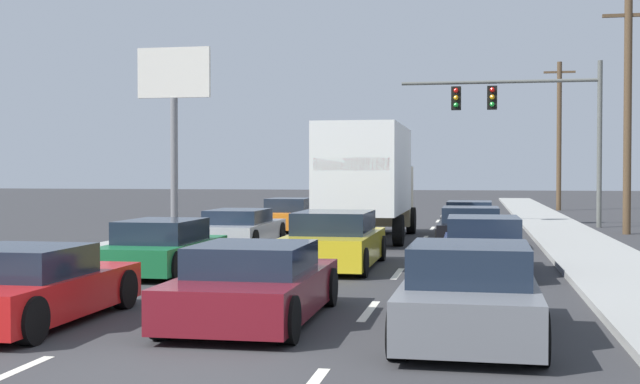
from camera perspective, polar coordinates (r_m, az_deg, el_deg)
The scene contains 19 objects.
ground_plane at distance 34.09m, azimuth 4.93°, elevation -2.40°, with size 140.00×140.00×0.00m, color #333335.
sidewalk_right at distance 29.09m, azimuth 16.72°, elevation -2.97°, with size 2.43×80.00×0.14m, color #9E9E99.
sidewalk_left at distance 30.56m, azimuth -8.20°, elevation -2.72°, with size 2.43×80.00×0.14m, color #9E9E99.
lane_markings at distance 31.00m, azimuth 4.36°, elevation -2.77°, with size 3.54×57.00×0.01m.
car_orange at distance 31.78m, azimuth -2.10°, elevation -1.65°, with size 1.87×4.19×1.25m.
car_silver at distance 25.07m, azimuth -5.52°, elevation -2.54°, with size 1.93×4.55×1.13m.
car_green at distance 18.82m, azimuth -10.75°, elevation -3.80°, with size 1.87×4.16×1.19m.
car_red at distance 13.10m, azimuth -19.52°, elevation -6.23°, with size 1.98×4.04×1.16m.
box_truck at distance 27.25m, azimuth 3.34°, elevation 1.12°, with size 2.65×7.94×3.72m.
car_yellow at distance 19.45m, azimuth 1.00°, elevation -3.43°, with size 2.01×4.50×1.32m.
car_maroon at distance 12.56m, azimuth -4.55°, elevation -6.40°, with size 1.98×4.27×1.18m.
car_white at distance 31.32m, azimuth 10.24°, elevation -1.76°, with size 2.00×4.50×1.16m.
car_black at distance 25.19m, azimuth 10.31°, elevation -2.49°, with size 1.97×4.40×1.21m.
car_navy at distance 18.75m, azimuth 11.16°, elevation -3.74°, with size 1.90×4.17×1.26m.
car_gray at distance 11.50m, azimuth 10.25°, elevation -6.96°, with size 1.91×4.33×1.29m.
traffic_signal_mast at distance 35.15m, azimuth 13.28°, elevation 5.59°, with size 8.10×0.69×6.75m.
utility_pole_mid at distance 31.90m, azimuth 20.39°, elevation 5.12°, with size 1.80×0.28×8.47m.
utility_pole_far at distance 50.62m, azimuth 16.12°, elevation 3.86°, with size 1.80×0.28×8.70m.
roadside_billboard at distance 40.86m, azimuth -10.01°, elevation 6.36°, with size 3.63×0.36×8.26m.
Camera 1 is at (3.38, -8.84, 2.24)m, focal length 46.54 mm.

